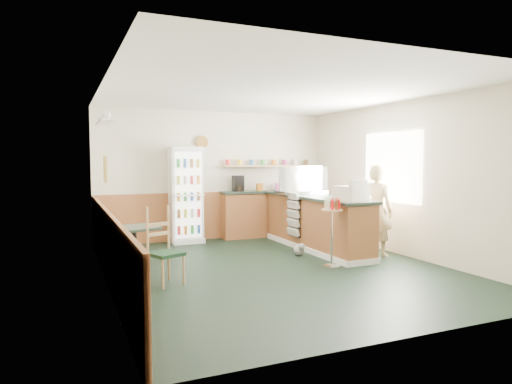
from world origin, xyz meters
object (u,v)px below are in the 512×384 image
display_case (301,180)px  condiment_stand (332,221)px  shopkeeper (377,210)px  cafe_chair (164,243)px  drinks_fridge (186,195)px  cash_register (351,193)px  cafe_table (134,240)px

display_case → condiment_stand: 2.04m
shopkeeper → cafe_chair: 3.83m
shopkeeper → condiment_stand: 1.26m
drinks_fridge → cash_register: drinks_fridge is taller
cash_register → shopkeeper: size_ratio=0.27×
cash_register → condiment_stand: cash_register is taller
drinks_fridge → display_case: 2.34m
drinks_fridge → cafe_table: size_ratio=2.55×
shopkeeper → cafe_table: shopkeeper is taller
display_case → cafe_table: 3.65m
cafe_table → cafe_chair: size_ratio=0.73×
display_case → condiment_stand: display_case is taller
shopkeeper → condiment_stand: (-1.19, -0.42, -0.07)m
drinks_fridge → condiment_stand: size_ratio=1.84×
cafe_table → cafe_chair: cafe_chair is taller
display_case → cafe_chair: display_case is taller
drinks_fridge → cafe_chair: (-1.05, -2.91, -0.42)m
shopkeeper → cafe_table: (-4.10, 0.41, -0.32)m
shopkeeper → cash_register: bearing=85.4°
drinks_fridge → cafe_chair: 3.13m
cash_register → shopkeeper: (0.70, 0.22, -0.33)m
condiment_stand → cafe_table: (-2.91, 0.83, -0.25)m
condiment_stand → cafe_chair: size_ratio=1.01×
display_case → condiment_stand: (-0.49, -1.91, -0.55)m
drinks_fridge → condiment_stand: drinks_fridge is taller
drinks_fridge → display_case: bearing=-27.7°
cash_register → cafe_chair: bearing=170.1°
cafe_table → cash_register: bearing=-10.4°
shopkeeper → cafe_chair: shopkeeper is taller
shopkeeper → cafe_table: size_ratio=2.10×
shopkeeper → cafe_chair: size_ratio=1.52×
condiment_stand → cafe_table: size_ratio=1.39×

